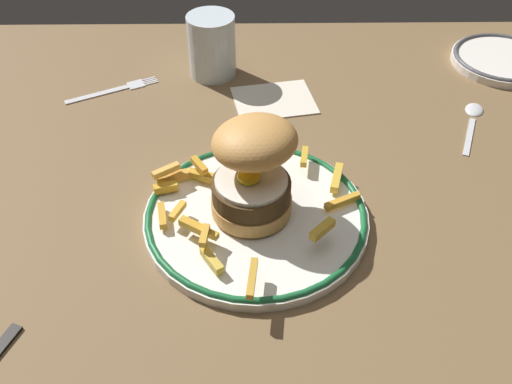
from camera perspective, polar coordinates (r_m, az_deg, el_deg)
name	(u,v)px	position (r cm, az deg, el deg)	size (l,w,h in cm)	color
ground_plane	(269,211)	(71.32, 1.33, -1.90)	(118.62, 93.89, 4.00)	brown
dinner_plate	(256,216)	(66.65, 0.00, -2.39)	(25.99, 25.99, 1.60)	white
burger	(253,167)	(63.18, -0.30, 2.45)	(13.67, 13.62, 11.57)	#C88F48
fries_pile	(231,202)	(65.83, -2.51, -1.00)	(24.61, 23.93, 2.77)	gold
water_glass	(212,50)	(91.88, -4.38, 13.86)	(7.35, 7.35, 9.61)	silver
side_plate	(502,59)	(103.85, 23.19, 12.00)	(16.05, 16.05, 1.60)	white
fork	(115,89)	(91.81, -13.81, 9.84)	(13.47, 7.75, 0.36)	silver
spoon	(474,114)	(89.24, 20.77, 7.28)	(6.58, 12.96, 0.90)	silver
napkin	(274,100)	(86.85, 1.78, 9.12)	(11.69, 9.32, 0.40)	silver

